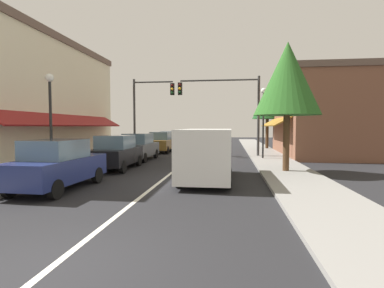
% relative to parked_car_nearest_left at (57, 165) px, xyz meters
% --- Properties ---
extents(ground_plane, '(80.00, 80.00, 0.00)m').
position_rel_parked_car_nearest_left_xyz_m(ground_plane, '(3.23, 12.37, -0.88)').
color(ground_plane, black).
extents(sidewalk_left, '(2.60, 56.00, 0.12)m').
position_rel_parked_car_nearest_left_xyz_m(sidewalk_left, '(-2.27, 12.37, -0.82)').
color(sidewalk_left, gray).
rests_on(sidewalk_left, ground).
extents(sidewalk_right, '(2.60, 56.00, 0.12)m').
position_rel_parked_car_nearest_left_xyz_m(sidewalk_right, '(8.73, 12.37, -0.82)').
color(sidewalk_right, gray).
rests_on(sidewalk_right, ground).
extents(lane_center_stripe, '(0.14, 52.00, 0.01)m').
position_rel_parked_car_nearest_left_xyz_m(lane_center_stripe, '(3.23, 12.37, -0.88)').
color(lane_center_stripe, silver).
rests_on(lane_center_stripe, ground).
extents(storefront_left_block, '(5.94, 14.20, 7.44)m').
position_rel_parked_car_nearest_left_xyz_m(storefront_left_block, '(-5.88, 6.37, 2.84)').
color(storefront_left_block, beige).
rests_on(storefront_left_block, ground).
extents(storefront_right_block, '(6.74, 10.20, 6.24)m').
position_rel_parked_car_nearest_left_xyz_m(storefront_right_block, '(12.74, 14.37, 2.25)').
color(storefront_right_block, brown).
rests_on(storefront_right_block, ground).
extents(parked_car_nearest_left, '(1.87, 4.15, 1.77)m').
position_rel_parked_car_nearest_left_xyz_m(parked_car_nearest_left, '(0.00, 0.00, 0.00)').
color(parked_car_nearest_left, navy).
rests_on(parked_car_nearest_left, ground).
extents(parked_car_second_left, '(1.86, 4.14, 1.77)m').
position_rel_parked_car_nearest_left_xyz_m(parked_car_second_left, '(0.14, 5.11, 0.00)').
color(parked_car_second_left, black).
rests_on(parked_car_second_left, ground).
extents(parked_car_third_left, '(1.83, 4.13, 1.77)m').
position_rel_parked_car_nearest_left_xyz_m(parked_car_third_left, '(0.01, 9.31, 0.00)').
color(parked_car_third_left, '#4C5156').
rests_on(parked_car_third_left, ground).
extents(parked_car_far_left, '(1.82, 4.12, 1.77)m').
position_rel_parked_car_nearest_left_xyz_m(parked_car_far_left, '(0.14, 15.26, 0.00)').
color(parked_car_far_left, brown).
rests_on(parked_car_far_left, ground).
extents(parked_car_distant_left, '(1.86, 4.14, 1.77)m').
position_rel_parked_car_nearest_left_xyz_m(parked_car_distant_left, '(0.07, 19.47, 0.00)').
color(parked_car_distant_left, '#B7BABF').
rests_on(parked_car_distant_left, ground).
extents(van_in_lane, '(2.02, 5.19, 2.12)m').
position_rel_parked_car_nearest_left_xyz_m(van_in_lane, '(5.08, 2.50, 0.27)').
color(van_in_lane, silver).
rests_on(van_in_lane, ground).
extents(traffic_signal_mast_arm, '(5.95, 0.50, 5.85)m').
position_rel_parked_car_nearest_left_xyz_m(traffic_signal_mast_arm, '(5.98, 12.28, 3.17)').
color(traffic_signal_mast_arm, '#333333').
rests_on(traffic_signal_mast_arm, ground).
extents(traffic_signal_left_corner, '(3.36, 0.50, 5.96)m').
position_rel_parked_car_nearest_left_xyz_m(traffic_signal_left_corner, '(-0.51, 13.26, 3.05)').
color(traffic_signal_left_corner, '#333333').
rests_on(traffic_signal_left_corner, ground).
extents(street_lamp_left_near, '(0.36, 0.36, 4.52)m').
position_rel_parked_car_nearest_left_xyz_m(street_lamp_left_near, '(-1.79, 2.48, 2.19)').
color(street_lamp_left_near, black).
rests_on(street_lamp_left_near, ground).
extents(street_lamp_right_mid, '(0.36, 0.36, 4.77)m').
position_rel_parked_car_nearest_left_xyz_m(street_lamp_right_mid, '(8.18, 10.56, 2.33)').
color(street_lamp_right_mid, black).
rests_on(street_lamp_right_mid, ground).
extents(tree_right_near, '(3.11, 3.11, 6.19)m').
position_rel_parked_car_nearest_left_xyz_m(tree_right_near, '(8.67, 4.89, 3.57)').
color(tree_right_near, '#4C331E').
rests_on(tree_right_near, ground).
extents(tree_right_far, '(2.88, 2.88, 6.14)m').
position_rel_parked_car_nearest_left_xyz_m(tree_right_far, '(9.55, 19.88, 3.64)').
color(tree_right_far, '#4C331E').
rests_on(tree_right_far, ground).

